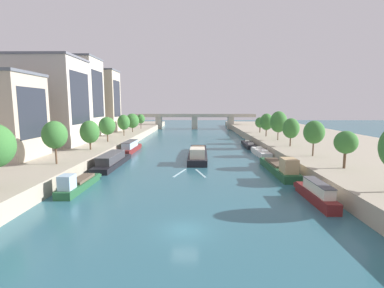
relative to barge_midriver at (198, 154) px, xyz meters
name	(u,v)px	position (x,y,z in m)	size (l,w,h in m)	color
ground_plane	(185,230)	(-1.36, -36.70, -0.98)	(400.00, 400.00, 0.00)	#2D6070
quay_left	(69,142)	(-37.17, 18.30, 0.17)	(36.00, 170.00, 2.30)	#A89E89
quay_right	(318,142)	(34.45, 18.30, 0.17)	(36.00, 170.00, 2.30)	#A89E89
barge_midriver	(198,154)	(0.00, 0.00, 0.00)	(4.34, 22.70, 3.20)	black
wake_behind_barge	(190,173)	(-1.42, -14.31, -0.96)	(5.60, 5.93, 0.03)	#A0CCD6
moored_boat_left_lone	(78,184)	(-16.73, -24.15, -0.13)	(2.36, 11.22, 2.86)	#235633
moored_boat_left_downstream	(112,161)	(-16.58, -8.74, 0.09)	(3.56, 16.39, 2.55)	black
moored_boat_left_end	(131,147)	(-16.94, 8.12, 0.18)	(2.77, 14.03, 2.78)	maroon
moored_boat_right_gap_after	(316,193)	(14.21, -28.60, 0.11)	(1.78, 10.27, 2.59)	maroon
moored_boat_right_midway	(280,168)	(14.02, -14.19, 0.05)	(3.05, 16.29, 3.47)	#235633
moored_boat_right_second	(261,152)	(14.80, 3.53, -0.30)	(2.63, 11.86, 2.40)	silver
moored_boat_right_lone	(249,145)	(14.45, 17.55, -0.40)	(2.73, 13.17, 2.19)	black
tree_left_far	(55,135)	(-22.75, -17.87, 6.02)	(3.85, 3.85, 6.91)	brown
tree_left_past_mid	(90,132)	(-22.86, -3.03, 5.09)	(4.01, 4.01, 6.16)	brown
tree_left_distant	(107,126)	(-23.34, 10.11, 5.41)	(4.21, 4.21, 6.39)	brown
tree_left_midway	(124,122)	(-22.69, 24.02, 5.51)	(3.81, 3.81, 6.49)	brown
tree_left_nearest	(132,121)	(-22.90, 36.60, 5.28)	(4.69, 4.69, 6.48)	brown
tree_left_by_lamp	(141,119)	(-22.68, 50.48, 5.29)	(3.25, 3.25, 5.81)	brown
tree_right_past_mid	(346,142)	(21.78, -20.18, 5.21)	(3.30, 3.30, 5.60)	brown
tree_right_end_of_row	(314,132)	(21.28, -9.96, 5.76)	(3.74, 3.74, 6.57)	brown
tree_right_second	(291,128)	(21.21, 2.59, 5.46)	(3.76, 3.76, 6.43)	brown
tree_right_nearest	(278,122)	(21.62, 14.01, 6.26)	(4.45, 4.45, 7.78)	brown
tree_right_third	(267,122)	(20.85, 23.79, 5.70)	(3.96, 3.96, 6.89)	brown
tree_right_by_lamp	(260,123)	(21.64, 35.91, 4.76)	(3.39, 3.39, 5.27)	brown
building_left_tall	(47,101)	(-35.64, 4.72, 11.58)	(16.43, 13.30, 20.47)	#BCB2A8
building_left_far_end	(80,97)	(-35.64, 23.76, 13.10)	(11.39, 12.17, 23.52)	beige
building_left_corner	(98,101)	(-35.64, 39.11, 12.17)	(14.25, 10.32, 21.65)	beige
bridge_far	(195,119)	(-1.36, 77.64, 3.71)	(59.62, 4.40, 7.40)	#ADA899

